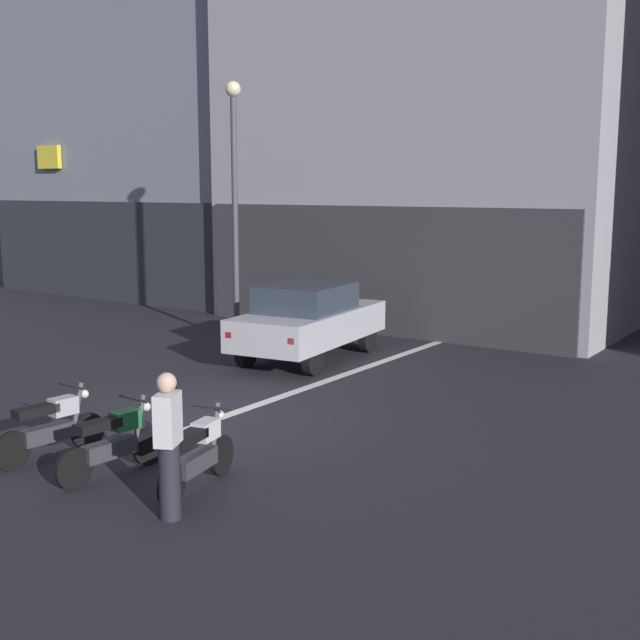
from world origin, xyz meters
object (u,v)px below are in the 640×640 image
object	(u,v)px
street_lamp	(235,183)
motorcycle_green_row_left_mid	(114,442)
car_silver_crossing_near	(309,319)
person_by_motorcycles	(168,445)
motorcycle_silver_row_leftmost	(52,426)
motorcycle_white_row_centre	(198,453)

from	to	relation	value
street_lamp	motorcycle_green_row_left_mid	size ratio (longest dim) A/B	3.63
street_lamp	motorcycle_green_row_left_mid	xyz separation A→B (m)	(4.75, -8.03, -3.29)
car_silver_crossing_near	person_by_motorcycles	size ratio (longest dim) A/B	2.56
motorcycle_silver_row_leftmost	motorcycle_white_row_centre	size ratio (longest dim) A/B	1.01
motorcycle_silver_row_leftmost	motorcycle_green_row_left_mid	size ratio (longest dim) A/B	1.00
person_by_motorcycles	car_silver_crossing_near	bearing A→B (deg)	114.92
street_lamp	motorcycle_white_row_centre	world-z (taller)	street_lamp
street_lamp	person_by_motorcycles	size ratio (longest dim) A/B	3.63
car_silver_crossing_near	motorcycle_silver_row_leftmost	xyz separation A→B (m)	(0.84, -7.24, -0.43)
street_lamp	motorcycle_green_row_left_mid	world-z (taller)	street_lamp
car_silver_crossing_near	motorcycle_green_row_left_mid	world-z (taller)	car_silver_crossing_near
motorcycle_silver_row_leftmost	motorcycle_green_row_left_mid	distance (m)	1.22
person_by_motorcycles	motorcycle_white_row_centre	bearing A→B (deg)	112.69
car_silver_crossing_near	motorcycle_green_row_left_mid	distance (m)	7.52
motorcycle_silver_row_leftmost	motorcycle_white_row_centre	world-z (taller)	same
motorcycle_green_row_left_mid	motorcycle_white_row_centre	distance (m)	1.24
motorcycle_silver_row_leftmost	car_silver_crossing_near	bearing A→B (deg)	96.66
car_silver_crossing_near	person_by_motorcycles	world-z (taller)	person_by_motorcycles
motorcycle_white_row_centre	car_silver_crossing_near	bearing A→B (deg)	115.18
street_lamp	motorcycle_silver_row_leftmost	size ratio (longest dim) A/B	3.64
motorcycle_green_row_left_mid	motorcycle_white_row_centre	xyz separation A→B (m)	(1.21, 0.26, 0.00)
car_silver_crossing_near	motorcycle_white_row_centre	size ratio (longest dim) A/B	2.59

